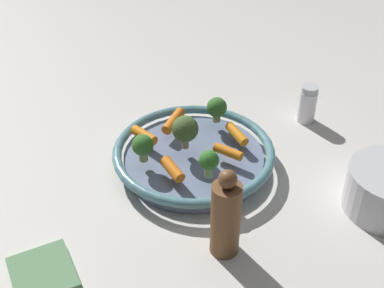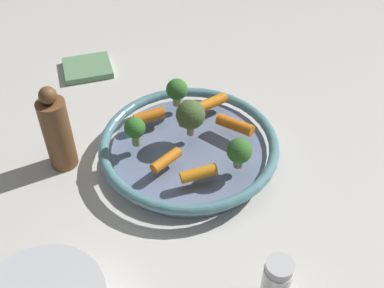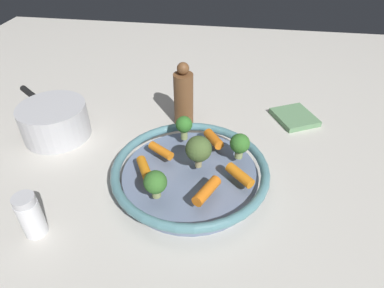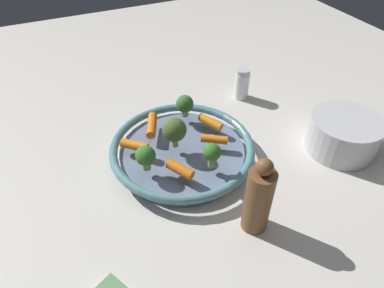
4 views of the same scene
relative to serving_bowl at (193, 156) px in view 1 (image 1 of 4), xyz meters
The scene contains 14 objects.
ground_plane 0.03m from the serving_bowl, ahead, with size 1.98×1.98×0.00m, color beige.
serving_bowl is the anchor object (origin of this frame).
baby_carrot_near_rim 0.09m from the serving_bowl, 151.12° to the right, with size 0.02×0.02×0.07m, color orange.
baby_carrot_left 0.08m from the serving_bowl, 68.36° to the left, with size 0.02×0.02×0.06m, color orange.
baby_carrot_right 0.09m from the serving_bowl, 25.53° to the right, with size 0.02×0.02×0.06m, color orange.
baby_carrot_center 0.11m from the serving_bowl, 104.66° to the right, with size 0.02×0.02×0.06m, color orange.
baby_carrot_back 0.10m from the serving_bowl, 110.38° to the left, with size 0.02×0.02×0.06m, color orange.
broccoli_floret_small 0.12m from the serving_bowl, 66.82° to the right, with size 0.04×0.04×0.06m.
broccoli_floret_large 0.12m from the serving_bowl, 152.77° to the left, with size 0.04×0.04×0.05m.
broccoli_floret_mid 0.07m from the serving_bowl, 87.79° to the right, with size 0.05×0.05×0.07m.
broccoli_floret_edge 0.11m from the serving_bowl, 17.18° to the left, with size 0.04×0.04×0.06m.
salt_shaker 0.30m from the serving_bowl, 123.36° to the left, with size 0.04×0.04×0.09m.
pepper_mill 0.23m from the serving_bowl, 13.04° to the left, with size 0.05×0.05×0.17m.
dish_towel 0.36m from the serving_bowl, 40.44° to the right, with size 0.10×0.09×0.01m, color #669366.
Camera 1 is at (0.80, 0.00, 0.65)m, focal length 47.90 mm.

